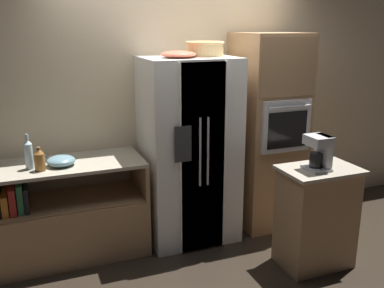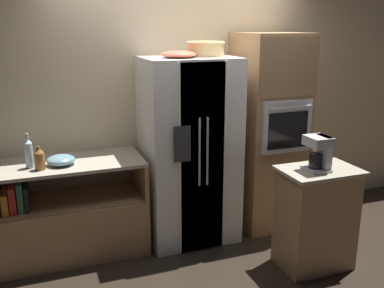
% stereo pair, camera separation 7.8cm
% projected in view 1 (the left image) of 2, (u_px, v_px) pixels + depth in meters
% --- Properties ---
extents(ground_plane, '(20.00, 20.00, 0.00)m').
position_uv_depth(ground_plane, '(189.00, 235.00, 4.39)').
color(ground_plane, black).
extents(wall_back, '(12.00, 0.06, 2.80)m').
position_uv_depth(wall_back, '(175.00, 94.00, 4.38)').
color(wall_back, beige).
rests_on(wall_back, ground_plane).
extents(counter_left, '(1.34, 0.63, 0.90)m').
position_uv_depth(counter_left, '(70.00, 221.00, 3.95)').
color(counter_left, '#A87F56').
rests_on(counter_left, ground_plane).
extents(refrigerator, '(0.87, 0.75, 1.80)m').
position_uv_depth(refrigerator, '(189.00, 151.00, 4.17)').
color(refrigerator, white).
rests_on(refrigerator, ground_plane).
extents(wall_oven, '(0.64, 0.74, 2.01)m').
position_uv_depth(wall_oven, '(267.00, 131.00, 4.46)').
color(wall_oven, '#A87F56').
rests_on(wall_oven, ground_plane).
extents(island_counter, '(0.66, 0.45, 0.91)m').
position_uv_depth(island_counter, '(316.00, 217.00, 3.75)').
color(island_counter, '#A87F56').
rests_on(island_counter, ground_plane).
extents(wicker_basket, '(0.37, 0.37, 0.14)m').
position_uv_depth(wicker_basket, '(205.00, 48.00, 4.01)').
color(wicker_basket, tan).
rests_on(wicker_basket, refrigerator).
extents(fruit_bowl, '(0.32, 0.32, 0.06)m').
position_uv_depth(fruit_bowl, '(178.00, 54.00, 3.81)').
color(fruit_bowl, '#DB664C').
rests_on(fruit_bowl, refrigerator).
extents(bottle_tall, '(0.09, 0.09, 0.21)m').
position_uv_depth(bottle_tall, '(39.00, 159.00, 3.57)').
color(bottle_tall, brown).
rests_on(bottle_tall, counter_left).
extents(bottle_short, '(0.07, 0.07, 0.31)m').
position_uv_depth(bottle_short, '(29.00, 154.00, 3.61)').
color(bottle_short, silver).
rests_on(bottle_short, counter_left).
extents(mixing_bowl, '(0.24, 0.24, 0.09)m').
position_uv_depth(mixing_bowl, '(61.00, 161.00, 3.72)').
color(mixing_bowl, '#668C99').
rests_on(mixing_bowl, counter_left).
extents(coffee_maker, '(0.18, 0.21, 0.29)m').
position_uv_depth(coffee_maker, '(320.00, 151.00, 3.56)').
color(coffee_maker, '#B2B2B7').
rests_on(coffee_maker, island_counter).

